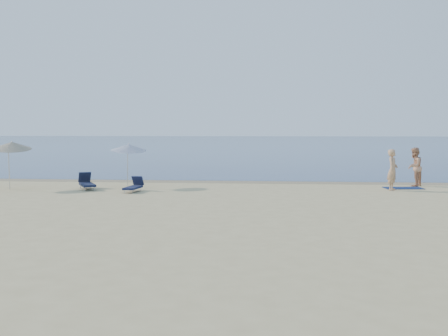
# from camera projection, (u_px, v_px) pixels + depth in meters

# --- Properties ---
(ground) EXTENTS (160.00, 160.00, 0.00)m
(ground) POSITION_uv_depth(u_px,v_px,m) (335.00, 281.00, 10.73)
(ground) COLOR #C4B483
(ground) RESTS_ON ground
(sea) EXTENTS (240.00, 160.00, 0.01)m
(sea) POSITION_uv_depth(u_px,v_px,m) (284.00, 143.00, 110.01)
(sea) COLOR #0C204D
(sea) RESTS_ON ground
(wet_sand_strip) EXTENTS (240.00, 1.60, 0.00)m
(wet_sand_strip) POSITION_uv_depth(u_px,v_px,m) (299.00, 183.00, 29.99)
(wet_sand_strip) COLOR #847254
(wet_sand_strip) RESTS_ON ground
(person_left) EXTENTS (0.70, 0.83, 1.93)m
(person_left) POSITION_uv_depth(u_px,v_px,m) (393.00, 170.00, 26.19)
(person_left) COLOR tan
(person_left) RESTS_ON ground
(person_right) EXTENTS (1.14, 1.20, 1.94)m
(person_right) POSITION_uv_depth(u_px,v_px,m) (414.00, 167.00, 28.10)
(person_right) COLOR tan
(person_right) RESTS_ON ground
(beach_towel) EXTENTS (1.90, 1.20, 0.03)m
(beach_towel) POSITION_uv_depth(u_px,v_px,m) (403.00, 188.00, 27.13)
(beach_towel) COLOR #0E1B46
(beach_towel) RESTS_ON ground
(umbrella_near) EXTENTS (2.25, 2.26, 2.28)m
(umbrella_near) POSITION_uv_depth(u_px,v_px,m) (129.00, 147.00, 27.52)
(umbrella_near) COLOR silver
(umbrella_near) RESTS_ON ground
(umbrella_far) EXTENTS (2.37, 2.38, 2.44)m
(umbrella_far) POSITION_uv_depth(u_px,v_px,m) (12.00, 145.00, 26.70)
(umbrella_far) COLOR silver
(umbrella_far) RESTS_ON ground
(lounger_left) EXTENTS (1.35, 1.84, 0.78)m
(lounger_left) POSITION_uv_depth(u_px,v_px,m) (87.00, 183.00, 26.74)
(lounger_left) COLOR #121933
(lounger_left) RESTS_ON ground
(lounger_right) EXTENTS (0.64, 1.59, 0.68)m
(lounger_right) POSITION_uv_depth(u_px,v_px,m) (134.00, 186.00, 25.69)
(lounger_right) COLOR #161C3E
(lounger_right) RESTS_ON ground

